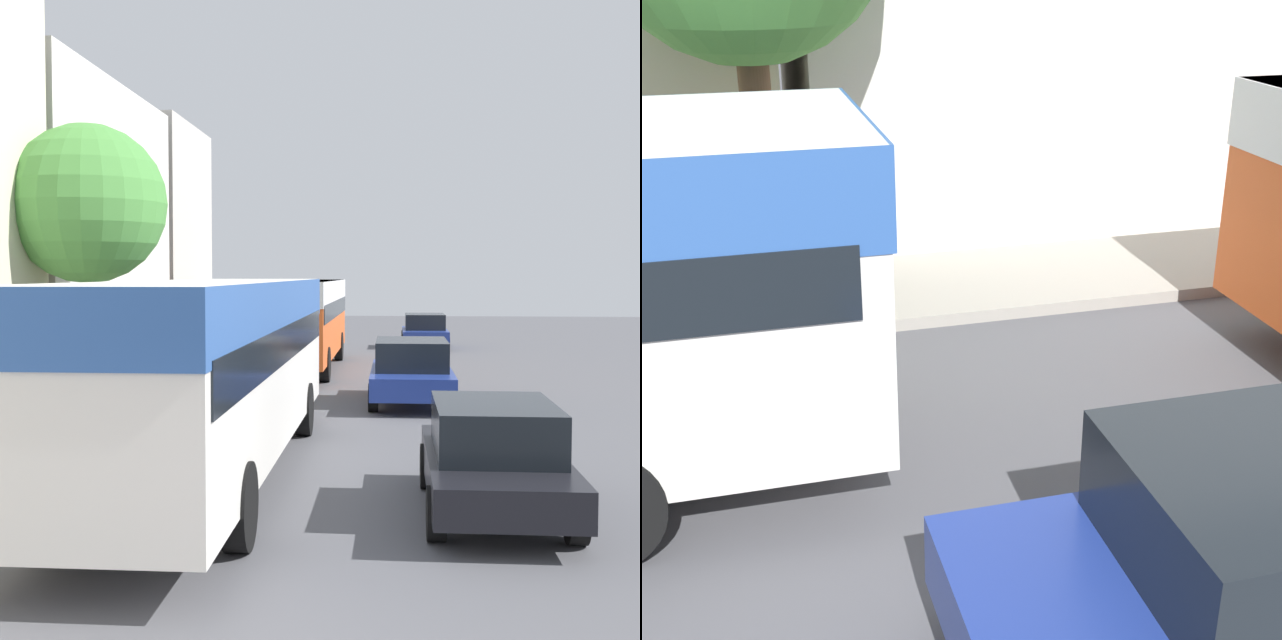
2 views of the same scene
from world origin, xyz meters
The scene contains 9 objects.
building_far_terrace centered at (-8.71, 19.28, 4.11)m, with size 5.02×9.94×8.22m.
building_end_row centered at (-9.25, 27.95, 4.26)m, with size 6.10×6.36×8.53m.
bus_lead centered at (-1.59, 8.50, 1.93)m, with size 2.50×11.51×2.96m.
bus_following centered at (-1.92, 23.54, 1.87)m, with size 2.63×10.24×2.85m.
car_crossing centered at (2.47, 32.37, 0.74)m, with size 1.90×4.09×1.41m.
car_far_curb centered at (2.49, 6.77, 0.75)m, with size 1.80×4.07×1.43m.
car_distant centered at (1.62, 16.39, 0.79)m, with size 1.95×4.43×1.51m.
pedestrian_walking_away centered at (-4.62, 9.14, 1.04)m, with size 0.37×0.37×1.74m.
street_tree centered at (-5.21, 13.60, 4.51)m, with size 3.34×3.34×6.06m.
Camera 1 is at (1.22, -4.65, 3.07)m, focal length 50.00 mm.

